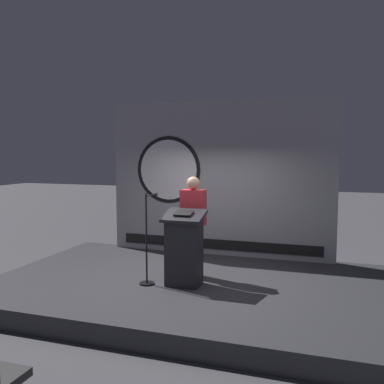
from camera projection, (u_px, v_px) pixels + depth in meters
name	position (u px, v px, depth m)	size (l,w,h in m)	color
ground_plane	(189.00, 298.00, 6.90)	(40.00, 40.00, 0.00)	#4C4C51
stage_platform	(189.00, 289.00, 6.88)	(6.40, 4.00, 0.30)	#333338
banner_display	(216.00, 179.00, 8.48)	(4.60, 0.12, 3.11)	#9E9EA3
podium	(184.00, 249.00, 6.58)	(0.64, 0.50, 1.20)	#26262B
speaker_person	(193.00, 226.00, 7.01)	(0.40, 0.26, 1.69)	black
microphone_stand	(148.00, 252.00, 6.68)	(0.24, 0.54, 1.46)	black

